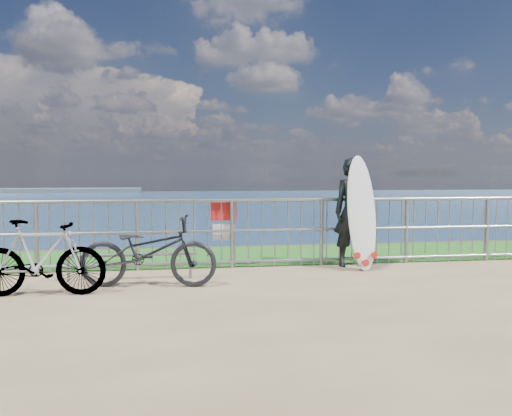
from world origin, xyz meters
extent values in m
plane|color=#1F641B|center=(0.00, 2.70, 0.01)|extent=(120.00, 120.00, 0.00)
cube|color=brown|center=(0.00, 3.90, -2.50)|extent=(120.00, 0.30, 5.00)
plane|color=navy|center=(0.00, 90.00, -5.00)|extent=(260.00, 260.00, 0.00)
cube|color=#565E68|center=(-50.00, 168.00, -4.25)|extent=(70.00, 12.00, 1.50)
cylinder|color=gray|center=(0.00, 1.60, 1.10)|extent=(10.00, 0.06, 0.06)
cylinder|color=gray|center=(0.00, 1.60, 0.61)|extent=(10.00, 0.05, 0.05)
cylinder|color=gray|center=(0.00, 1.60, 0.10)|extent=(10.00, 0.05, 0.05)
cylinder|color=gray|center=(-3.50, 1.60, 0.55)|extent=(0.06, 0.06, 1.10)
cylinder|color=gray|center=(-2.00, 1.60, 0.55)|extent=(0.06, 0.06, 1.10)
cylinder|color=gray|center=(-0.50, 1.60, 0.55)|extent=(0.06, 0.06, 1.10)
cylinder|color=gray|center=(1.00, 1.60, 0.55)|extent=(0.06, 0.06, 1.10)
cylinder|color=gray|center=(2.50, 1.60, 0.55)|extent=(0.06, 0.06, 1.10)
cylinder|color=gray|center=(4.00, 1.60, 0.55)|extent=(0.06, 0.06, 1.10)
cube|color=red|center=(-0.62, 1.66, 0.92)|extent=(0.42, 0.02, 0.30)
cube|color=white|center=(-0.62, 1.66, 0.92)|extent=(0.38, 0.01, 0.08)
cube|color=white|center=(-0.62, 1.66, 0.58)|extent=(0.36, 0.02, 0.26)
imported|color=black|center=(1.50, 1.45, 0.90)|extent=(0.70, 0.50, 1.79)
ellipsoid|color=white|center=(1.53, 1.17, 0.92)|extent=(0.52, 0.46, 1.84)
cone|color=red|center=(1.39, 1.05, 0.26)|extent=(0.11, 0.20, 0.11)
cone|color=red|center=(1.67, 1.05, 0.26)|extent=(0.11, 0.20, 0.11)
cone|color=red|center=(1.53, 1.05, 0.14)|extent=(0.11, 0.20, 0.11)
imported|color=black|center=(-1.75, 0.42, 0.48)|extent=(1.91, 0.88, 0.97)
imported|color=black|center=(-3.06, 0.10, 0.48)|extent=(1.62, 0.54, 0.96)
cylinder|color=gray|center=(-2.04, 0.87, 0.37)|extent=(1.90, 0.05, 0.05)
cylinder|color=gray|center=(-2.89, 0.87, 0.19)|extent=(0.04, 0.04, 0.37)
cylinder|color=gray|center=(-1.18, 0.87, 0.19)|extent=(0.04, 0.04, 0.37)
camera|label=1|loc=(-1.31, -6.39, 1.54)|focal=35.00mm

